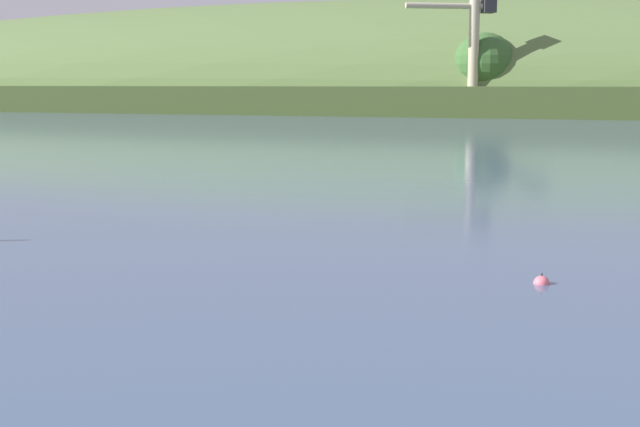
{
  "coord_description": "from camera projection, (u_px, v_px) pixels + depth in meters",
  "views": [
    {
      "loc": [
        11.32,
        1.64,
        6.15
      ],
      "look_at": [
        3.41,
        30.4,
        1.59
      ],
      "focal_mm": 47.98,
      "sensor_mm": 36.0,
      "label": 1
    }
  ],
  "objects": [
    {
      "name": "far_shoreline_hill",
      "position": [
        329.0,
        106.0,
        215.73
      ],
      "size": [
        557.32,
        132.43,
        52.66
      ],
      "rotation": [
        0.0,
        0.0,
        -0.06
      ],
      "color": "#3C4E24",
      "rests_on": "ground"
    },
    {
      "name": "mooring_buoy_off_fishing_boat",
      "position": [
        541.0,
        284.0,
        26.45
      ],
      "size": [
        0.51,
        0.51,
        0.59
      ],
      "color": "#E06675",
      "rests_on": "ground"
    },
    {
      "name": "dockside_crane",
      "position": [
        471.0,
        56.0,
        164.39
      ],
      "size": [
        16.74,
        9.16,
        22.28
      ],
      "rotation": [
        0.0,
        0.0,
        3.57
      ],
      "color": "#4C4C51",
      "rests_on": "ground"
    }
  ]
}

